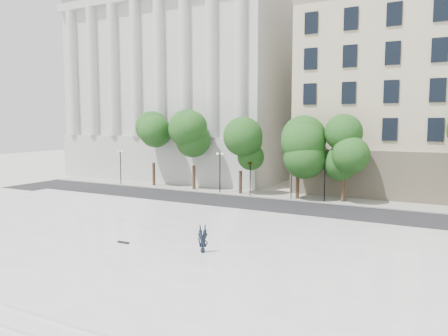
# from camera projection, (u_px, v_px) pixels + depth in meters

# --- Properties ---
(ground) EXTENTS (160.00, 160.00, 0.00)m
(ground) POSITION_uv_depth(u_px,v_px,m) (109.00, 255.00, 25.72)
(ground) COLOR #B7B4AD
(ground) RESTS_ON ground
(plaza) EXTENTS (44.00, 22.00, 0.45)m
(plaza) POSITION_uv_depth(u_px,v_px,m) (141.00, 239.00, 28.32)
(plaza) COLOR silver
(plaza) RESTS_ON ground
(street) EXTENTS (60.00, 8.00, 0.02)m
(street) POSITION_uv_depth(u_px,v_px,m) (242.00, 204.00, 41.50)
(street) COLOR black
(street) RESTS_ON ground
(far_sidewalk) EXTENTS (60.00, 4.00, 0.12)m
(far_sidewalk) POSITION_uv_depth(u_px,v_px,m) (266.00, 195.00, 46.75)
(far_sidewalk) COLOR #9D9A91
(far_sidewalk) RESTS_ON ground
(building_west) EXTENTS (31.50, 27.65, 25.60)m
(building_west) POSITION_uv_depth(u_px,v_px,m) (200.00, 88.00, 66.15)
(building_west) COLOR #B6B6B2
(building_west) RESTS_ON ground
(traffic_light_west) EXTENTS (0.99, 1.82, 4.23)m
(traffic_light_west) POSITION_uv_depth(u_px,v_px,m) (250.00, 161.00, 45.40)
(traffic_light_west) COLOR black
(traffic_light_west) RESTS_ON ground
(traffic_light_east) EXTENTS (0.62, 1.98, 4.28)m
(traffic_light_east) POSITION_uv_depth(u_px,v_px,m) (292.00, 163.00, 43.27)
(traffic_light_east) COLOR black
(traffic_light_east) RESTS_ON ground
(person_lying) EXTENTS (1.36, 1.66, 0.44)m
(person_lying) POSITION_uv_depth(u_px,v_px,m) (203.00, 249.00, 24.72)
(person_lying) COLOR black
(person_lying) RESTS_ON plaza
(skateboard) EXTENTS (0.79, 0.22, 0.08)m
(skateboard) POSITION_uv_depth(u_px,v_px,m) (123.00, 242.00, 26.67)
(skateboard) COLOR black
(skateboard) RESTS_ON plaza
(street_trees) EXTENTS (37.72, 4.69, 7.45)m
(street_trees) POSITION_uv_depth(u_px,v_px,m) (266.00, 148.00, 45.48)
(street_trees) COLOR #382619
(street_trees) RESTS_ON ground
(lamp_posts) EXTENTS (38.82, 0.28, 4.48)m
(lamp_posts) POSITION_uv_depth(u_px,v_px,m) (263.00, 169.00, 45.11)
(lamp_posts) COLOR black
(lamp_posts) RESTS_ON ground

